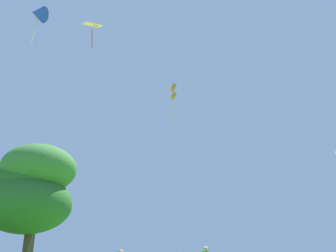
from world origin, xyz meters
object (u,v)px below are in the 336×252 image
Objects in this scene: kite_yellow_diamond at (91,32)px; kite_orange_box at (173,93)px; tree_right_cluster at (30,190)px; kite_blue_delta at (38,14)px.

kite_orange_box is at bearing 42.20° from kite_yellow_diamond.
kite_orange_box is 2.33× the size of tree_right_cluster.
kite_orange_box is (11.82, 10.05, -5.07)m from kite_blue_delta.
kite_blue_delta reaches higher than tree_right_cluster.
kite_yellow_diamond is 19.75m from tree_right_cluster.
kite_blue_delta reaches higher than kite_orange_box.
kite_blue_delta is 1.25× the size of kite_orange_box.
kite_blue_delta is 0.99× the size of kite_yellow_diamond.
kite_blue_delta is 16.32m from kite_orange_box.
kite_blue_delta is at bearing -139.62° from kite_orange_box.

